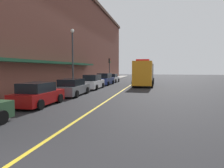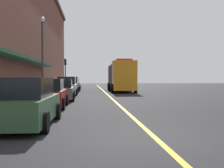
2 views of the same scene
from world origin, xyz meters
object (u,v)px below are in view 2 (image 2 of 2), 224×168
parking_meter_1 (43,85)px  traffic_light_near (65,68)px  utility_truck (121,77)px  parking_meter_2 (31,87)px  parked_car_3 (67,86)px  street_lamp_left (42,47)px  parking_meter_3 (4,91)px  parking_meter_0 (53,84)px  parked_car_4 (71,85)px  parked_car_5 (73,85)px  parked_car_1 (48,94)px  parked_car_0 (25,103)px  parked_car_2 (60,90)px

parking_meter_1 → traffic_light_near: 19.61m
utility_truck → parking_meter_2: size_ratio=7.14×
parked_car_3 → street_lamp_left: size_ratio=0.68×
parking_meter_2 → parking_meter_3: (0.00, -5.55, 0.00)m
utility_truck → parking_meter_0: size_ratio=7.14×
parked_car_4 → parking_meter_1: size_ratio=3.65×
parked_car_5 → parking_meter_3: 26.22m
parked_car_1 → parking_meter_0: (-1.35, 12.61, 0.32)m
parked_car_0 → parking_meter_1: 12.77m
traffic_light_near → parking_meter_3: bearing=-90.1°
parked_car_1 → parked_car_4: parked_car_4 is taller
parking_meter_0 → parking_meter_1: size_ratio=1.00×
parked_car_4 → parking_meter_2: 15.05m
parked_car_5 → street_lamp_left: bearing=171.5°
parking_meter_2 → street_lamp_left: bearing=94.4°
parking_meter_0 → traffic_light_near: 13.89m
parked_car_1 → parked_car_5: (0.04, 22.98, -0.01)m
parked_car_3 → parked_car_0: bearing=179.2°
parked_car_5 → parking_meter_2: size_ratio=3.23×
parked_car_2 → parked_car_0: bearing=178.0°
parking_meter_2 → street_lamp_left: 8.57m
traffic_light_near → parking_meter_0: bearing=-90.3°
parked_car_5 → utility_truck: utility_truck is taller
parked_car_5 → parking_meter_0: parked_car_5 is taller
parked_car_0 → street_lamp_left: bearing=8.2°
parked_car_0 → street_lamp_left: size_ratio=0.65×
parked_car_2 → parked_car_5: size_ratio=1.13×
parked_car_4 → traffic_light_near: (-1.41, 9.02, 2.33)m
parking_meter_0 → parked_car_0: bearing=-85.5°
parking_meter_1 → traffic_light_near: size_ratio=0.31×
parked_car_3 → utility_truck: (5.83, 6.40, 0.94)m
parked_car_1 → utility_truck: utility_truck is taller
utility_truck → parking_meter_1: 13.13m
parked_car_2 → traffic_light_near: (-1.41, 21.05, 2.43)m
parked_car_3 → parking_meter_1: parked_car_3 is taller
parked_car_5 → utility_truck: 8.00m
utility_truck → parking_meter_3: bearing=-18.9°
parked_car_3 → parking_meter_1: size_ratio=3.53×
parked_car_3 → parked_car_4: parked_car_4 is taller
parking_meter_1 → parked_car_1: bearing=-78.9°
parking_meter_0 → parked_car_1: bearing=-83.9°
parked_car_1 → parked_car_4: 17.33m
parked_car_0 → parked_car_5: (-0.07, 28.81, -0.03)m
parked_car_5 → traffic_light_near: 4.36m
parked_car_1 → traffic_light_near: traffic_light_near is taller
parked_car_0 → parked_car_5: bearing=1.1°
parked_car_5 → parking_meter_3: size_ratio=3.23×
parked_car_1 → parked_car_2: size_ratio=0.86×
traffic_light_near → parked_car_3: bearing=-84.5°
parked_car_4 → parking_meter_0: size_ratio=3.65×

